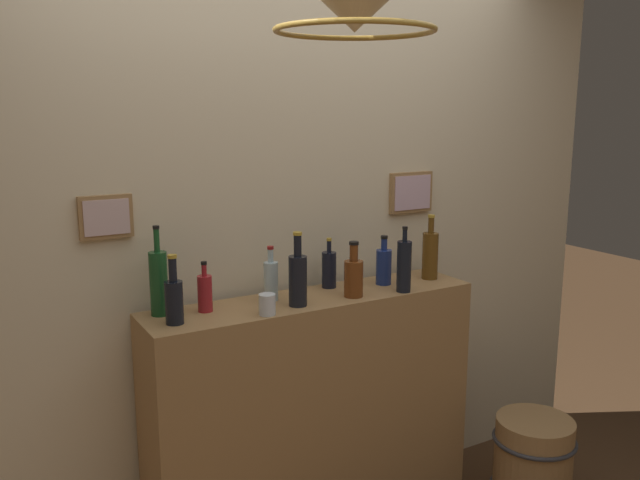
# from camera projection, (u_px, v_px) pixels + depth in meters

# --- Properties ---
(panelled_rear_partition) EXTENTS (3.52, 0.15, 2.85)m
(panelled_rear_partition) POSITION_uv_depth(u_px,v_px,m) (287.00, 188.00, 2.84)
(panelled_rear_partition) COLOR beige
(panelled_rear_partition) RESTS_ON ground
(bar_shelf_unit) EXTENTS (1.43, 0.32, 1.07)m
(bar_shelf_unit) POSITION_uv_depth(u_px,v_px,m) (314.00, 417.00, 2.84)
(bar_shelf_unit) COLOR #9E7547
(bar_shelf_unit) RESTS_ON ground
(liquor_bottle_sherry) EXTENTS (0.07, 0.07, 0.30)m
(liquor_bottle_sherry) POSITION_uv_depth(u_px,v_px,m) (298.00, 278.00, 2.59)
(liquor_bottle_sherry) COLOR black
(liquor_bottle_sherry) RESTS_ON bar_shelf_unit
(liquor_bottle_gin) EXTENTS (0.06, 0.06, 0.22)m
(liquor_bottle_gin) POSITION_uv_depth(u_px,v_px,m) (329.00, 269.00, 2.86)
(liquor_bottle_gin) COLOR black
(liquor_bottle_gin) RESTS_ON bar_shelf_unit
(liquor_bottle_brandy) EXTENTS (0.07, 0.07, 0.22)m
(liquor_bottle_brandy) POSITION_uv_depth(u_px,v_px,m) (384.00, 266.00, 2.91)
(liquor_bottle_brandy) COLOR navy
(liquor_bottle_brandy) RESTS_ON bar_shelf_unit
(liquor_bottle_rye) EXTENTS (0.07, 0.07, 0.34)m
(liquor_bottle_rye) POSITION_uv_depth(u_px,v_px,m) (159.00, 282.00, 2.47)
(liquor_bottle_rye) COLOR #1A4D24
(liquor_bottle_rye) RESTS_ON bar_shelf_unit
(liquor_bottle_amaro) EXTENTS (0.06, 0.06, 0.22)m
(liquor_bottle_amaro) POSITION_uv_depth(u_px,v_px,m) (271.00, 280.00, 2.67)
(liquor_bottle_amaro) COLOR silver
(liquor_bottle_amaro) RESTS_ON bar_shelf_unit
(liquor_bottle_rum) EXTENTS (0.07, 0.07, 0.29)m
(liquor_bottle_rum) POSITION_uv_depth(u_px,v_px,m) (430.00, 254.00, 3.00)
(liquor_bottle_rum) COLOR brown
(liquor_bottle_rum) RESTS_ON bar_shelf_unit
(liquor_bottle_bourbon) EXTENTS (0.08, 0.08, 0.23)m
(liquor_bottle_bourbon) POSITION_uv_depth(u_px,v_px,m) (354.00, 276.00, 2.72)
(liquor_bottle_bourbon) COLOR brown
(liquor_bottle_bourbon) RESTS_ON bar_shelf_unit
(liquor_bottle_port) EXTENTS (0.06, 0.06, 0.28)m
(liquor_bottle_port) POSITION_uv_depth(u_px,v_px,m) (404.00, 266.00, 2.79)
(liquor_bottle_port) COLOR black
(liquor_bottle_port) RESTS_ON bar_shelf_unit
(liquor_bottle_mezcal) EXTENTS (0.07, 0.07, 0.26)m
(liquor_bottle_mezcal) POSITION_uv_depth(u_px,v_px,m) (174.00, 299.00, 2.38)
(liquor_bottle_mezcal) COLOR black
(liquor_bottle_mezcal) RESTS_ON bar_shelf_unit
(liquor_bottle_vermouth) EXTENTS (0.06, 0.06, 0.20)m
(liquor_bottle_vermouth) POSITION_uv_depth(u_px,v_px,m) (205.00, 292.00, 2.53)
(liquor_bottle_vermouth) COLOR maroon
(liquor_bottle_vermouth) RESTS_ON bar_shelf_unit
(glass_tumbler_rocks) EXTENTS (0.06, 0.06, 0.08)m
(glass_tumbler_rocks) POSITION_uv_depth(u_px,v_px,m) (267.00, 304.00, 2.49)
(glass_tumbler_rocks) COLOR silver
(glass_tumbler_rocks) RESTS_ON bar_shelf_unit
(wooden_barrel) EXTENTS (0.38, 0.38, 0.44)m
(wooden_barrel) POSITION_uv_depth(u_px,v_px,m) (533.00, 464.00, 3.06)
(wooden_barrel) COLOR #9E7547
(wooden_barrel) RESTS_ON ground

